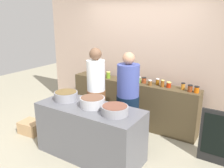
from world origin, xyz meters
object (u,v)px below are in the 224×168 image
cooking_pot_right (115,110)px  cook_with_tongs (96,97)px  preserve_jar_8 (150,83)px  cook_in_cap (128,104)px  preserve_jar_2 (103,73)px  preserve_jar_14 (197,90)px  preserve_jar_6 (138,80)px  chalkboard_sign (220,138)px  preserve_jar_13 (190,88)px  preserve_jar_1 (95,73)px  preserve_jar_12 (183,86)px  preserve_jar_11 (169,85)px  cooking_pot_center (92,102)px  preserve_jar_10 (162,83)px  preserve_jar_3 (108,75)px  preserve_jar_9 (157,82)px  preserve_jar_4 (123,77)px  bread_crate (31,127)px  cooking_pot_left (66,96)px  preserve_jar_5 (134,78)px  preserve_jar_7 (144,80)px  preserve_jar_0 (91,73)px

cooking_pot_right → cook_with_tongs: cook_with_tongs is taller
preserve_jar_8 → cook_in_cap: size_ratio=0.06×
preserve_jar_2 → preserve_jar_8: size_ratio=1.03×
preserve_jar_2 → preserve_jar_14: 2.03m
preserve_jar_6 → preserve_jar_2: bearing=176.0°
chalkboard_sign → preserve_jar_13: bearing=140.7°
preserve_jar_1 → preserve_jar_12: bearing=2.4°
preserve_jar_8 → preserve_jar_11: bearing=10.2°
preserve_jar_14 → cook_with_tongs: cook_with_tongs is taller
preserve_jar_8 → cooking_pot_center: bearing=-106.5°
cook_with_tongs → preserve_jar_11: bearing=36.9°
preserve_jar_8 → chalkboard_sign: bearing=-19.7°
preserve_jar_6 → preserve_jar_10: (0.50, -0.01, 0.01)m
preserve_jar_3 → preserve_jar_9: (1.06, 0.10, -0.01)m
preserve_jar_2 → preserve_jar_4: preserve_jar_4 is taller
preserve_jar_2 → preserve_jar_13: 1.92m
preserve_jar_13 → bread_crate: bearing=-152.2°
cooking_pot_right → bread_crate: 2.07m
cook_in_cap → preserve_jar_8: bearing=80.6°
cooking_pot_left → cook_with_tongs: bearing=70.4°
preserve_jar_9 → bread_crate: (-1.96, -1.46, -0.87)m
preserve_jar_13 → preserve_jar_8: bearing=-178.5°
preserve_jar_3 → cook_in_cap: cook_in_cap is taller
preserve_jar_5 → preserve_jar_13: bearing=-5.4°
preserve_jar_4 → preserve_jar_6: bearing=2.7°
preserve_jar_11 → preserve_jar_13: preserve_jar_13 is taller
cooking_pot_center → preserve_jar_3: bearing=113.5°
preserve_jar_2 → preserve_jar_5: size_ratio=0.85×
preserve_jar_7 → cooking_pot_center: preserve_jar_7 is taller
preserve_jar_4 → preserve_jar_2: bearing=172.1°
preserve_jar_14 → preserve_jar_0: bearing=-179.8°
preserve_jar_0 → preserve_jar_3: bearing=-0.6°
cook_with_tongs → chalkboard_sign: cook_with_tongs is taller
preserve_jar_7 → cooking_pot_left: size_ratio=0.30×
cook_with_tongs → chalkboard_sign: (2.08, 0.26, -0.32)m
cook_in_cap → chalkboard_sign: size_ratio=1.88×
preserve_jar_9 → cook_with_tongs: 1.21m
preserve_jar_9 → chalkboard_sign: preserve_jar_9 is taller
preserve_jar_3 → preserve_jar_6: bearing=3.5°
preserve_jar_11 → preserve_jar_4: bearing=-178.5°
preserve_jar_11 → cooking_pot_left: preserve_jar_11 is taller
preserve_jar_12 → preserve_jar_13: bearing=-23.7°
preserve_jar_9 → cooking_pot_center: 1.49m
preserve_jar_14 → cooking_pot_left: bearing=-143.2°
preserve_jar_4 → preserve_jar_11: 0.95m
preserve_jar_3 → preserve_jar_14: bearing=0.4°
preserve_jar_0 → preserve_jar_13: 2.17m
preserve_jar_7 → cooking_pot_center: (-0.22, -1.38, -0.05)m
preserve_jar_6 → preserve_jar_14: size_ratio=1.02×
preserve_jar_7 → cook_with_tongs: size_ratio=0.07×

